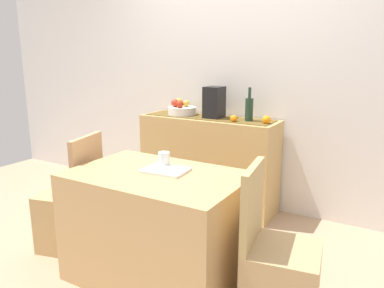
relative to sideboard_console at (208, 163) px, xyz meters
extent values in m
cube|color=tan|center=(0.17, -0.92, -0.46)|extent=(6.40, 6.40, 0.02)
cube|color=silver|center=(0.17, 0.26, 0.90)|extent=(6.40, 0.06, 2.70)
cube|color=tan|center=(0.00, 0.00, 0.00)|extent=(1.34, 0.42, 0.89)
cube|color=brown|center=(0.00, 0.00, 0.45)|extent=(1.26, 0.32, 0.01)
cylinder|color=white|center=(-0.30, 0.00, 0.49)|extent=(0.28, 0.28, 0.08)
sphere|color=#B73625|center=(-0.36, -0.03, 0.57)|extent=(0.08, 0.08, 0.08)
sphere|color=#BA3218|center=(-0.28, -0.06, 0.56)|extent=(0.07, 0.07, 0.07)
sphere|color=gold|center=(-0.27, 0.03, 0.56)|extent=(0.06, 0.06, 0.06)
sphere|color=gold|center=(-0.36, 0.04, 0.57)|extent=(0.08, 0.08, 0.08)
cylinder|color=#203928|center=(0.41, 0.00, 0.55)|extent=(0.07, 0.07, 0.21)
cylinder|color=#203928|center=(0.41, 0.00, 0.70)|extent=(0.03, 0.03, 0.10)
cube|color=black|center=(0.06, 0.00, 0.59)|extent=(0.16, 0.18, 0.30)
sphere|color=orange|center=(0.31, -0.10, 0.48)|extent=(0.07, 0.07, 0.07)
sphere|color=orange|center=(0.59, -0.04, 0.48)|extent=(0.07, 0.07, 0.07)
cube|color=tan|center=(0.31, -1.28, -0.08)|extent=(1.12, 0.73, 0.74)
cube|color=white|center=(0.34, -1.22, 0.30)|extent=(0.29, 0.23, 0.02)
cylinder|color=silver|center=(0.27, -1.13, 0.35)|extent=(0.08, 0.08, 0.10)
cube|color=tan|center=(-0.53, -1.28, -0.22)|extent=(0.49, 0.49, 0.45)
cube|color=tan|center=(-0.36, -1.23, 0.23)|extent=(0.14, 0.40, 0.45)
cube|color=tan|center=(1.15, -1.28, -0.22)|extent=(0.46, 0.46, 0.45)
cube|color=tan|center=(0.97, -1.30, 0.23)|extent=(0.10, 0.40, 0.45)
camera|label=1|loc=(1.67, -3.14, 1.03)|focal=35.26mm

